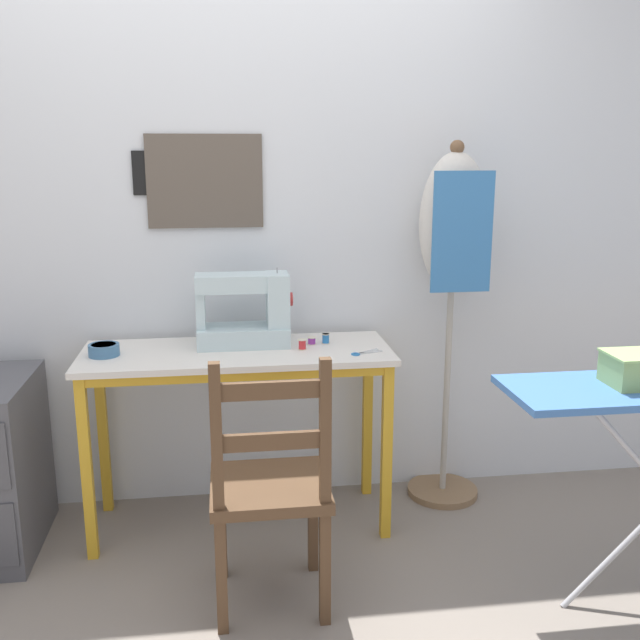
{
  "coord_description": "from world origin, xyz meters",
  "views": [
    {
      "loc": [
        -0.04,
        -2.56,
        1.55
      ],
      "look_at": [
        0.34,
        0.21,
        0.89
      ],
      "focal_mm": 40.0,
      "sensor_mm": 36.0,
      "label": 1
    }
  ],
  "objects_px": {
    "storage_box": "(637,369)",
    "wooden_chair": "(270,489)",
    "thread_spool_mid_table": "(312,341)",
    "thread_spool_far_edge": "(326,339)",
    "scissors": "(362,353)",
    "dress_form": "(453,246)",
    "thread_spool_near_machine": "(302,344)",
    "fabric_bowl": "(104,350)",
    "sewing_machine": "(249,312)"
  },
  "relations": [
    {
      "from": "sewing_machine",
      "to": "thread_spool_far_edge",
      "type": "xyz_separation_m",
      "value": [
        0.32,
        -0.02,
        -0.12
      ]
    },
    {
      "from": "fabric_bowl",
      "to": "thread_spool_far_edge",
      "type": "xyz_separation_m",
      "value": [
        0.89,
        0.06,
        -0.0
      ]
    },
    {
      "from": "sewing_machine",
      "to": "scissors",
      "type": "relative_size",
      "value": 2.96
    },
    {
      "from": "thread_spool_mid_table",
      "to": "dress_form",
      "type": "bearing_deg",
      "value": 7.67
    },
    {
      "from": "thread_spool_mid_table",
      "to": "wooden_chair",
      "type": "bearing_deg",
      "value": -109.45
    },
    {
      "from": "thread_spool_near_machine",
      "to": "thread_spool_mid_table",
      "type": "relative_size",
      "value": 1.1
    },
    {
      "from": "wooden_chair",
      "to": "fabric_bowl",
      "type": "bearing_deg",
      "value": 136.78
    },
    {
      "from": "scissors",
      "to": "thread_spool_mid_table",
      "type": "bearing_deg",
      "value": 137.18
    },
    {
      "from": "scissors",
      "to": "wooden_chair",
      "type": "relative_size",
      "value": 0.14
    },
    {
      "from": "wooden_chair",
      "to": "thread_spool_near_machine",
      "type": "bearing_deg",
      "value": 72.61
    },
    {
      "from": "fabric_bowl",
      "to": "wooden_chair",
      "type": "bearing_deg",
      "value": -43.22
    },
    {
      "from": "wooden_chair",
      "to": "storage_box",
      "type": "distance_m",
      "value": 1.27
    },
    {
      "from": "thread_spool_mid_table",
      "to": "storage_box",
      "type": "xyz_separation_m",
      "value": [
        0.97,
        -0.78,
        0.08
      ]
    },
    {
      "from": "thread_spool_near_machine",
      "to": "thread_spool_far_edge",
      "type": "distance_m",
      "value": 0.13
    },
    {
      "from": "thread_spool_near_machine",
      "to": "dress_form",
      "type": "relative_size",
      "value": 0.03
    },
    {
      "from": "dress_form",
      "to": "thread_spool_near_machine",
      "type": "bearing_deg",
      "value": -166.82
    },
    {
      "from": "sewing_machine",
      "to": "thread_spool_mid_table",
      "type": "relative_size",
      "value": 10.14
    },
    {
      "from": "fabric_bowl",
      "to": "wooden_chair",
      "type": "height_order",
      "value": "wooden_chair"
    },
    {
      "from": "scissors",
      "to": "thread_spool_near_machine",
      "type": "distance_m",
      "value": 0.25
    },
    {
      "from": "fabric_bowl",
      "to": "thread_spool_far_edge",
      "type": "relative_size",
      "value": 2.83
    },
    {
      "from": "dress_form",
      "to": "storage_box",
      "type": "height_order",
      "value": "dress_form"
    },
    {
      "from": "fabric_bowl",
      "to": "dress_form",
      "type": "xyz_separation_m",
      "value": [
        1.45,
        0.14,
        0.36
      ]
    },
    {
      "from": "scissors",
      "to": "thread_spool_far_edge",
      "type": "relative_size",
      "value": 3.15
    },
    {
      "from": "sewing_machine",
      "to": "fabric_bowl",
      "type": "height_order",
      "value": "sewing_machine"
    },
    {
      "from": "storage_box",
      "to": "dress_form",
      "type": "bearing_deg",
      "value": 112.28
    },
    {
      "from": "fabric_bowl",
      "to": "dress_form",
      "type": "distance_m",
      "value": 1.5
    },
    {
      "from": "thread_spool_mid_table",
      "to": "sewing_machine",
      "type": "bearing_deg",
      "value": 173.79
    },
    {
      "from": "wooden_chair",
      "to": "thread_spool_far_edge",
      "type": "bearing_deg",
      "value": 66.06
    },
    {
      "from": "thread_spool_near_machine",
      "to": "wooden_chair",
      "type": "distance_m",
      "value": 0.68
    },
    {
      "from": "scissors",
      "to": "storage_box",
      "type": "height_order",
      "value": "storage_box"
    },
    {
      "from": "sewing_machine",
      "to": "thread_spool_mid_table",
      "type": "height_order",
      "value": "sewing_machine"
    },
    {
      "from": "thread_spool_near_machine",
      "to": "storage_box",
      "type": "xyz_separation_m",
      "value": [
        1.02,
        -0.71,
        0.07
      ]
    },
    {
      "from": "sewing_machine",
      "to": "dress_form",
      "type": "relative_size",
      "value": 0.25
    },
    {
      "from": "scissors",
      "to": "dress_form",
      "type": "xyz_separation_m",
      "value": [
        0.44,
        0.25,
        0.39
      ]
    },
    {
      "from": "sewing_machine",
      "to": "fabric_bowl",
      "type": "xyz_separation_m",
      "value": [
        -0.57,
        -0.08,
        -0.12
      ]
    },
    {
      "from": "scissors",
      "to": "thread_spool_far_edge",
      "type": "height_order",
      "value": "thread_spool_far_edge"
    },
    {
      "from": "storage_box",
      "to": "wooden_chair",
      "type": "bearing_deg",
      "value": 172.85
    },
    {
      "from": "thread_spool_far_edge",
      "to": "thread_spool_near_machine",
      "type": "bearing_deg",
      "value": -143.99
    },
    {
      "from": "scissors",
      "to": "storage_box",
      "type": "distance_m",
      "value": 1.01
    },
    {
      "from": "storage_box",
      "to": "thread_spool_mid_table",
      "type": "bearing_deg",
      "value": 141.34
    },
    {
      "from": "thread_spool_near_machine",
      "to": "dress_form",
      "type": "bearing_deg",
      "value": 13.18
    },
    {
      "from": "thread_spool_mid_table",
      "to": "scissors",
      "type": "bearing_deg",
      "value": -42.82
    },
    {
      "from": "thread_spool_near_machine",
      "to": "storage_box",
      "type": "bearing_deg",
      "value": -34.64
    },
    {
      "from": "thread_spool_far_edge",
      "to": "wooden_chair",
      "type": "bearing_deg",
      "value": -113.94
    },
    {
      "from": "fabric_bowl",
      "to": "thread_spool_near_machine",
      "type": "xyz_separation_m",
      "value": [
        0.78,
        -0.02,
        -0.0
      ]
    },
    {
      "from": "wooden_chair",
      "to": "dress_form",
      "type": "distance_m",
      "value": 1.31
    },
    {
      "from": "fabric_bowl",
      "to": "storage_box",
      "type": "height_order",
      "value": "storage_box"
    },
    {
      "from": "fabric_bowl",
      "to": "storage_box",
      "type": "xyz_separation_m",
      "value": [
        1.8,
        -0.72,
        0.07
      ]
    },
    {
      "from": "dress_form",
      "to": "sewing_machine",
      "type": "bearing_deg",
      "value": -176.39
    },
    {
      "from": "fabric_bowl",
      "to": "thread_spool_mid_table",
      "type": "relative_size",
      "value": 3.08
    }
  ]
}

